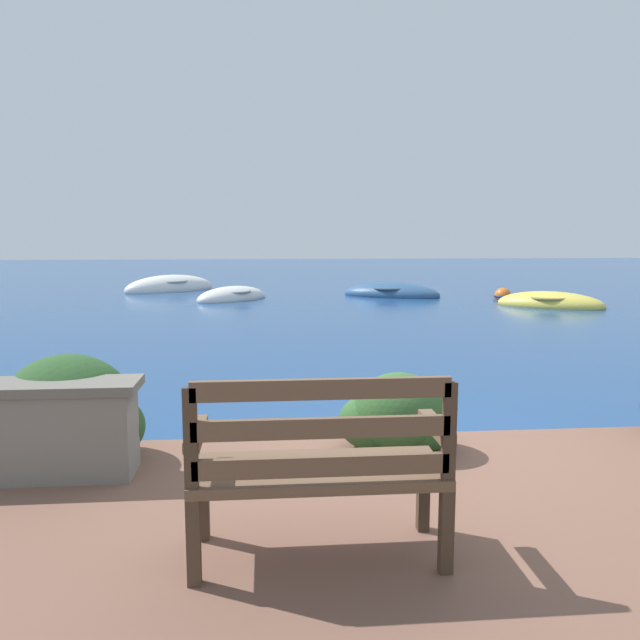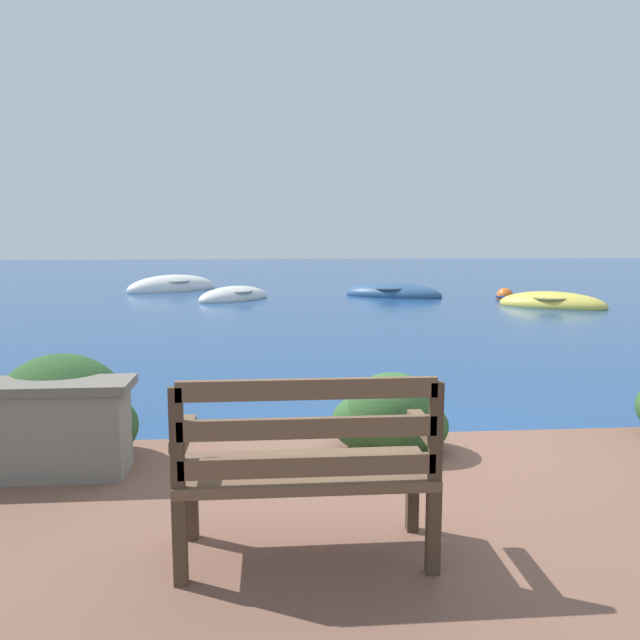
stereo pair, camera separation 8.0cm
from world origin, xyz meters
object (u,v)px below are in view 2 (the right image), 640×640
Objects in this scene: rowboat_nearest at (552,304)px; park_bench at (306,464)px; rowboat_outer at (172,288)px; mooring_buoy at (505,296)px; rowboat_mid at (234,298)px; rowboat_far at (393,294)px.

park_bench is at bearing -84.70° from rowboat_nearest.
mooring_buoy is (9.48, -3.32, 0.01)m from rowboat_outer.
mooring_buoy is at bearing -56.74° from rowboat_outer.
mooring_buoy is at bearing 71.81° from park_bench.
rowboat_mid is (-7.87, 2.26, -0.00)m from rowboat_nearest.
rowboat_mid is 0.77× the size of rowboat_far.
mooring_buoy is at bearing -171.00° from rowboat_far.
rowboat_outer is at bearing 106.99° from park_bench.
park_bench is 17.37m from rowboat_outer.
mooring_buoy is (7.39, -0.40, 0.02)m from rowboat_mid.
rowboat_outer reaches higher than mooring_buoy.
rowboat_nearest reaches higher than rowboat_mid.
rowboat_far is (4.49, 0.60, 0.00)m from rowboat_mid.
rowboat_outer is 10.04m from mooring_buoy.
rowboat_nearest is 8.19m from rowboat_mid.
rowboat_outer is at bearing 8.74° from rowboat_far.
rowboat_nearest is at bearing 167.80° from rowboat_far.
rowboat_mid is at bearing 35.77° from rowboat_far.
mooring_buoy is at bearing 139.25° from rowboat_nearest.
mooring_buoy is (-0.48, 1.86, 0.02)m from rowboat_nearest.
rowboat_mid is 0.76× the size of rowboat_outer.
park_bench is 0.39× the size of rowboat_outer.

